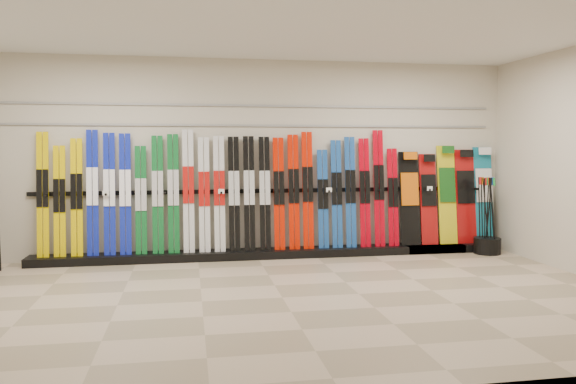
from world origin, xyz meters
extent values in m
plane|color=gray|center=(0.00, 0.00, 0.00)|extent=(8.00, 8.00, 0.00)
plane|color=beige|center=(0.00, 2.50, 1.50)|extent=(8.00, 0.00, 8.00)
plane|color=silver|center=(0.00, 0.00, 3.00)|extent=(8.00, 8.00, 0.00)
cube|color=black|center=(0.22, 2.28, 0.06)|extent=(8.00, 0.40, 0.12)
cube|color=#E9C800|center=(-3.05, 2.33, 1.01)|extent=(0.17, 0.21, 1.77)
cube|color=#E9C800|center=(-2.83, 2.32, 0.91)|extent=(0.17, 0.19, 1.58)
cube|color=#E9C800|center=(-2.59, 2.32, 0.96)|extent=(0.17, 0.20, 1.68)
cube|color=#1120A8|center=(-2.38, 2.33, 1.02)|extent=(0.17, 0.21, 1.81)
cube|color=#1120A8|center=(-2.14, 2.33, 1.00)|extent=(0.17, 0.21, 1.76)
cube|color=#1120A8|center=(-1.92, 2.33, 1.00)|extent=(0.17, 0.21, 1.75)
cube|color=#0F5D25|center=(-1.70, 2.32, 0.90)|extent=(0.17, 0.19, 1.57)
cube|color=#0F5D25|center=(-1.46, 2.32, 0.98)|extent=(0.17, 0.21, 1.72)
cube|color=#0F5D25|center=(-1.24, 2.33, 0.99)|extent=(0.17, 0.21, 1.75)
cube|color=silver|center=(-1.02, 2.33, 1.03)|extent=(0.17, 0.22, 1.81)
cube|color=silver|center=(-0.79, 2.32, 0.97)|extent=(0.17, 0.20, 1.70)
cube|color=silver|center=(-0.56, 2.32, 0.98)|extent=(0.17, 0.20, 1.72)
cube|color=black|center=(-0.34, 2.32, 0.97)|extent=(0.17, 0.20, 1.71)
cube|color=black|center=(-0.12, 2.32, 0.98)|extent=(0.17, 0.20, 1.72)
cube|color=black|center=(0.12, 2.32, 0.97)|extent=(0.17, 0.20, 1.71)
cube|color=red|center=(0.34, 2.32, 0.97)|extent=(0.17, 0.20, 1.70)
cube|color=red|center=(0.57, 2.33, 0.99)|extent=(0.17, 0.21, 1.74)
cube|color=red|center=(0.79, 2.33, 1.01)|extent=(0.17, 0.21, 1.79)
cube|color=navy|center=(1.02, 2.31, 0.88)|extent=(0.17, 0.18, 1.51)
cube|color=navy|center=(1.24, 2.32, 0.95)|extent=(0.17, 0.20, 1.66)
cube|color=navy|center=(1.46, 2.32, 0.98)|extent=(0.17, 0.20, 1.71)
cube|color=#AC0010|center=(1.70, 2.32, 0.96)|extent=(0.17, 0.20, 1.69)
cube|color=#AC0010|center=(1.93, 2.33, 1.03)|extent=(0.17, 0.22, 1.82)
cube|color=#AC0010|center=(2.16, 2.31, 0.88)|extent=(0.17, 0.18, 1.53)
cube|color=black|center=(2.45, 2.35, 0.86)|extent=(0.32, 0.23, 1.48)
cube|color=#990C0C|center=(2.77, 2.35, 0.84)|extent=(0.28, 0.22, 1.44)
cube|color=gold|center=(3.09, 2.36, 0.91)|extent=(0.30, 0.24, 1.58)
cube|color=#990C0C|center=(3.41, 2.36, 0.87)|extent=(0.33, 0.23, 1.51)
cube|color=#14728C|center=(3.73, 2.36, 0.89)|extent=(0.31, 0.24, 1.55)
cylinder|color=black|center=(3.60, 1.97, 0.12)|extent=(0.42, 0.42, 0.25)
cylinder|color=black|center=(3.52, 1.94, 0.61)|extent=(0.10, 0.09, 1.18)
cylinder|color=black|center=(3.56, 2.09, 0.61)|extent=(0.03, 0.15, 1.18)
cylinder|color=black|center=(3.65, 1.99, 0.61)|extent=(0.10, 0.06, 1.18)
cylinder|color=black|center=(3.58, 2.00, 0.61)|extent=(0.14, 0.06, 1.18)
cylinder|color=black|center=(3.53, 2.11, 0.61)|extent=(0.03, 0.15, 1.17)
cylinder|color=black|center=(3.61, 2.02, 0.61)|extent=(0.03, 0.02, 1.18)
cylinder|color=black|center=(3.69, 2.01, 0.61)|extent=(0.12, 0.04, 1.18)
cylinder|color=black|center=(3.61, 1.85, 0.61)|extent=(0.08, 0.14, 1.18)
cylinder|color=black|center=(3.62, 2.00, 0.61)|extent=(0.05, 0.09, 1.18)
cube|color=gray|center=(0.00, 2.48, 2.00)|extent=(7.60, 0.02, 0.03)
cube|color=gray|center=(0.00, 2.48, 2.30)|extent=(7.60, 0.02, 0.03)
camera|label=1|loc=(-1.01, -6.06, 1.69)|focal=35.00mm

